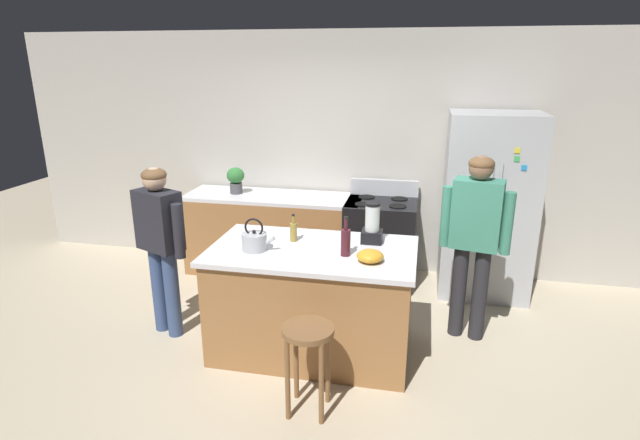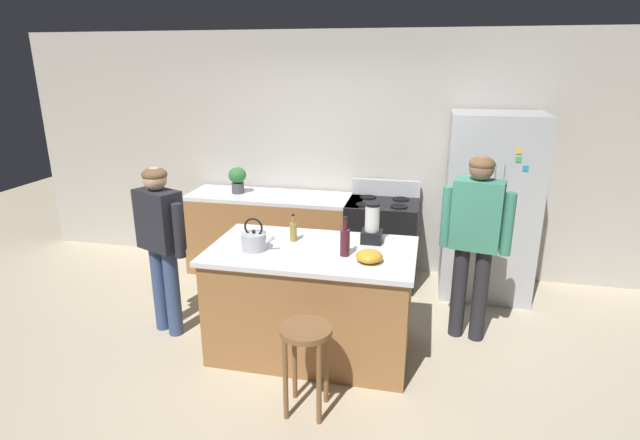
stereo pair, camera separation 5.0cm
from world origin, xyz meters
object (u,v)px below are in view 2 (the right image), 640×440
(bottle_vinegar, at_px, (293,231))
(person_by_island_left, at_px, (161,236))
(kitchen_island, at_px, (312,300))
(blender_appliance, at_px, (372,226))
(bottle_wine, at_px, (345,241))
(bar_stool, at_px, (306,346))
(person_by_sink_right, at_px, (475,232))
(mixing_bowl, at_px, (369,256))
(stove_range, at_px, (382,241))
(potted_plant, at_px, (237,178))
(refrigerator, at_px, (490,207))
(tea_kettle, at_px, (254,241))

(bottle_vinegar, bearing_deg, person_by_island_left, -173.35)
(kitchen_island, distance_m, blender_appliance, 0.80)
(bottle_vinegar, relative_size, bottle_wine, 0.75)
(blender_appliance, bearing_deg, bar_stool, -106.58)
(person_by_sink_right, xyz_separation_m, mixing_bowl, (-0.81, -0.68, -0.02))
(stove_range, bearing_deg, potted_plant, 179.12)
(person_by_island_left, height_order, mixing_bowl, person_by_island_left)
(refrigerator, height_order, person_by_island_left, refrigerator)
(potted_plant, bearing_deg, bottle_wine, -47.07)
(refrigerator, xyz_separation_m, stove_range, (-1.09, 0.02, -0.47))
(potted_plant, distance_m, bottle_vinegar, 1.75)
(refrigerator, relative_size, blender_appliance, 5.55)
(stove_range, distance_m, bottle_wine, 1.72)
(potted_plant, height_order, bottle_wine, bottle_wine)
(kitchen_island, xyz_separation_m, mixing_bowl, (0.49, -0.18, 0.51))
(stove_range, bearing_deg, blender_appliance, -88.72)
(kitchen_island, distance_m, bottle_wine, 0.65)
(potted_plant, bearing_deg, refrigerator, -1.05)
(mixing_bowl, height_order, tea_kettle, tea_kettle)
(kitchen_island, bearing_deg, person_by_island_left, 179.46)
(kitchen_island, bearing_deg, potted_plant, 128.66)
(blender_appliance, distance_m, tea_kettle, 0.98)
(bottle_vinegar, relative_size, tea_kettle, 0.86)
(tea_kettle, bearing_deg, mixing_bowl, -3.41)
(bottle_wine, bearing_deg, tea_kettle, -177.24)
(tea_kettle, bearing_deg, bottle_vinegar, 47.33)
(bar_stool, distance_m, potted_plant, 2.77)
(person_by_island_left, distance_m, bottle_wine, 1.64)
(blender_appliance, relative_size, tea_kettle, 1.24)
(bottle_wine, xyz_separation_m, tea_kettle, (-0.73, -0.04, -0.04))
(tea_kettle, bearing_deg, stove_range, 62.16)
(person_by_sink_right, relative_size, bottle_wine, 5.20)
(bar_stool, height_order, bottle_vinegar, bottle_vinegar)
(refrigerator, xyz_separation_m, mixing_bowl, (-1.03, -1.68, 0.02))
(kitchen_island, relative_size, bottle_wine, 5.28)
(potted_plant, height_order, mixing_bowl, potted_plant)
(bottle_vinegar, distance_m, tea_kettle, 0.37)
(refrigerator, relative_size, mixing_bowl, 9.26)
(person_by_island_left, relative_size, person_by_sink_right, 0.93)
(bar_stool, height_order, potted_plant, potted_plant)
(refrigerator, distance_m, person_by_sink_right, 1.02)
(refrigerator, relative_size, person_by_island_left, 1.24)
(bottle_vinegar, xyz_separation_m, mixing_bowl, (0.68, -0.33, -0.04))
(bottle_vinegar, bearing_deg, blender_appliance, 9.56)
(person_by_sink_right, distance_m, tea_kettle, 1.86)
(person_by_island_left, bearing_deg, bottle_wine, -3.53)
(bottle_wine, bearing_deg, blender_appliance, 64.01)
(stove_range, xyz_separation_m, blender_appliance, (0.03, -1.27, 0.59))
(blender_appliance, bearing_deg, person_by_sink_right, 15.95)
(refrigerator, height_order, stove_range, refrigerator)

